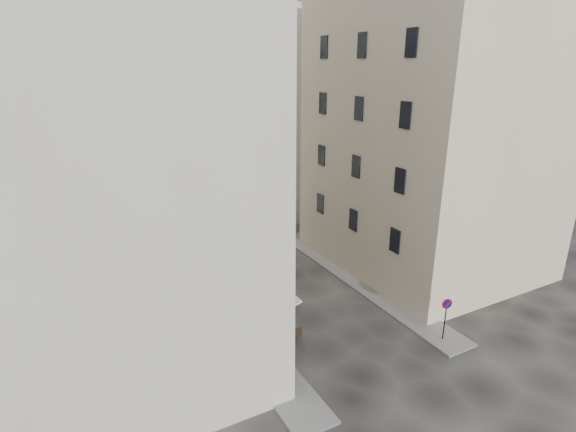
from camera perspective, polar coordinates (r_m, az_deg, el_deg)
ground at (r=25.91m, az=4.32°, el=-12.76°), size 90.00×90.00×0.00m
sidewalk_left at (r=27.31m, az=-8.47°, el=-10.99°), size 2.00×22.00×0.12m
sidewalk_right at (r=30.30m, az=8.55°, el=-7.81°), size 2.00×18.00×0.12m
building_left at (r=21.80m, az=-24.03°, el=8.66°), size 12.20×16.20×20.60m
building_right at (r=31.76m, az=17.74°, el=10.32°), size 12.20×14.20×18.60m
building_back at (r=39.31m, az=-11.89°, el=12.30°), size 18.20×10.20×18.60m
cafe_storefront at (r=24.01m, az=-5.77°, el=-10.36°), size 1.74×7.30×3.50m
stone_steps at (r=35.83m, az=-6.43°, el=-2.78°), size 9.00×3.15×0.80m
bollard_near at (r=23.53m, az=-1.24°, el=-14.79°), size 0.12×0.12×0.98m
bollard_mid at (r=26.24m, az=-4.77°, el=-11.00°), size 0.12×0.12×0.98m
bollard_far at (r=29.11m, az=-7.54°, el=-7.90°), size 0.12×0.12×0.98m
no_parking_sign at (r=24.38m, az=19.45°, el=-11.36°), size 0.54×0.21×2.45m
bistro_table_a at (r=23.50m, az=0.13°, el=-15.04°), size 1.27×0.60×0.89m
bistro_table_b at (r=24.53m, az=-2.01°, el=-13.46°), size 1.27×0.59×0.89m
bistro_table_c at (r=24.98m, az=-3.51°, el=-12.83°), size 1.27×0.59×0.89m
bistro_table_d at (r=26.64m, az=-3.98°, el=-10.54°), size 1.39×0.65×0.98m
bistro_table_e at (r=27.74m, az=-6.17°, el=-9.32°), size 1.41×0.66×0.99m
pedestrian at (r=27.14m, az=-3.83°, el=-8.88°), size 0.73×0.52×1.89m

